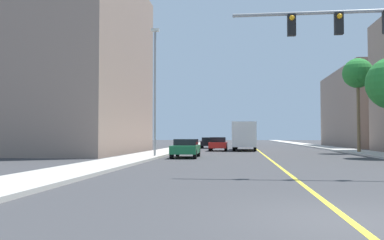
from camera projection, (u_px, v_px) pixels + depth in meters
name	position (u px, v px, depth m)	size (l,w,h in m)	color
ground	(256.00, 149.00, 49.10)	(192.00, 192.00, 0.00)	#38383A
sidewalk_left	(183.00, 148.00, 50.15)	(2.90, 168.00, 0.15)	#B2ADA3
sidewalk_right	(331.00, 148.00, 48.06)	(2.90, 168.00, 0.15)	beige
lane_marking_center	(256.00, 148.00, 49.10)	(0.16, 144.00, 0.01)	yellow
building_left_near	(42.00, 66.00, 37.10)	(17.19, 17.27, 16.09)	gray
street_lamp	(155.00, 86.00, 28.82)	(0.56, 0.28, 9.14)	gray
palm_far	(358.00, 74.00, 35.73)	(2.65, 2.65, 8.32)	brown
car_green	(186.00, 148.00, 28.73)	(1.89, 4.27, 1.33)	#196638
car_black	(208.00, 143.00, 50.46)	(1.92, 4.06, 1.36)	black
car_red	(218.00, 144.00, 41.40)	(1.79, 3.85, 1.41)	red
delivery_truck	(245.00, 135.00, 42.90)	(2.68, 8.60, 2.96)	silver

